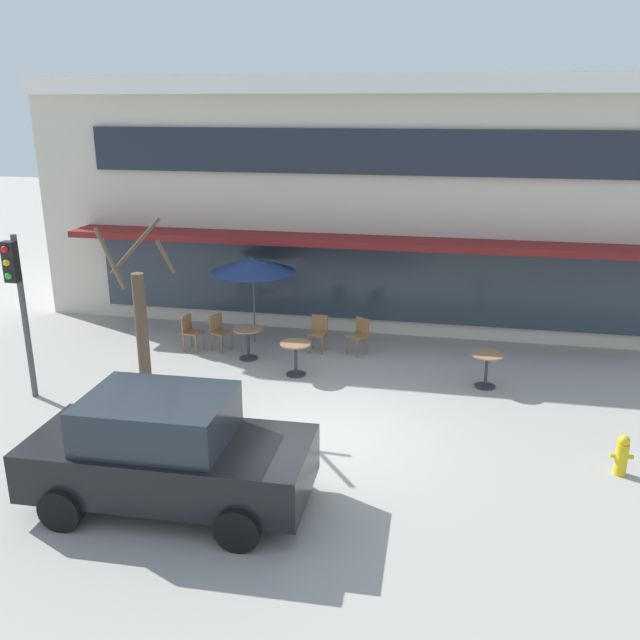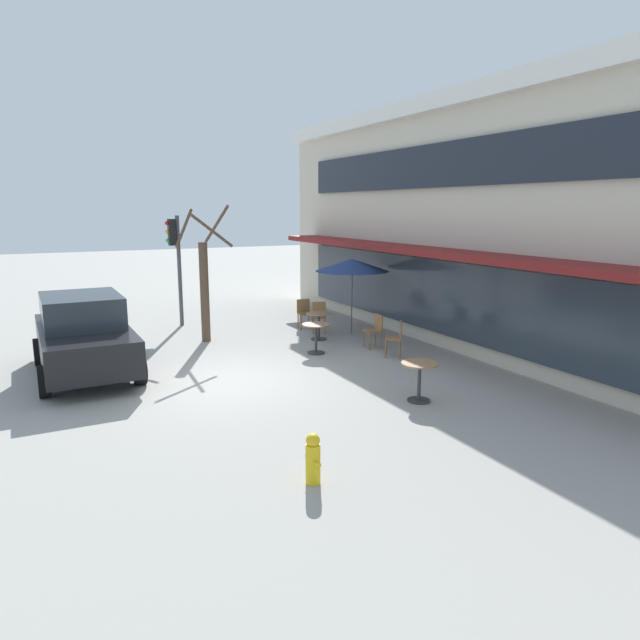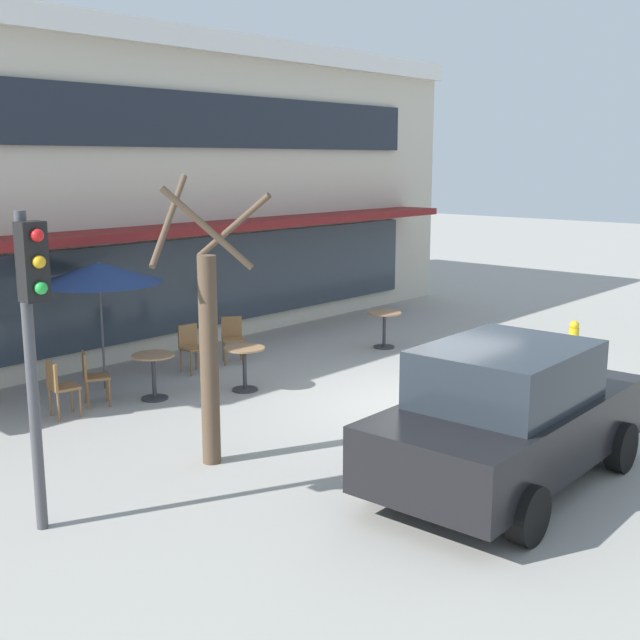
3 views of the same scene
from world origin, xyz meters
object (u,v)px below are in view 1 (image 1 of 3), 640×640
(cafe_chair_1, at_px, (360,333))
(fire_hydrant, at_px, (622,455))
(street_tree, at_px, (142,328))
(parked_sedan, at_px, (167,451))
(patio_umbrella_green_folded, at_px, (253,265))
(traffic_light_pole, at_px, (18,291))
(cafe_table_near_wall, at_px, (248,338))
(cafe_chair_3, at_px, (318,330))
(cafe_table_streetside, at_px, (487,365))
(cafe_chair_0, at_px, (190,330))
(cafe_chair_2, at_px, (219,330))
(cafe_table_by_tree, at_px, (296,353))

(cafe_chair_1, distance_m, fire_hydrant, 6.89)
(cafe_chair_1, relative_size, street_tree, 0.24)
(cafe_chair_1, bearing_deg, parked_sedan, -104.98)
(patio_umbrella_green_folded, distance_m, street_tree, 4.17)
(parked_sedan, bearing_deg, traffic_light_pole, 145.15)
(cafe_table_near_wall, height_order, cafe_chair_3, cafe_chair_3)
(cafe_table_near_wall, relative_size, cafe_table_streetside, 1.00)
(cafe_chair_1, xyz_separation_m, traffic_light_pole, (-6.24, -3.94, 1.77))
(cafe_chair_0, xyz_separation_m, fire_hydrant, (9.11, -4.12, -0.17))
(cafe_chair_3, height_order, parked_sedan, parked_sedan)
(cafe_table_near_wall, relative_size, cafe_chair_2, 0.85)
(parked_sedan, bearing_deg, street_tree, 120.32)
(cafe_chair_2, relative_size, cafe_chair_3, 1.00)
(cafe_chair_2, height_order, street_tree, street_tree)
(cafe_table_near_wall, xyz_separation_m, cafe_chair_0, (-1.56, 0.28, 0.01))
(cafe_chair_2, xyz_separation_m, parked_sedan, (1.55, -6.55, 0.35))
(fire_hydrant, bearing_deg, cafe_table_by_tree, 153.49)
(cafe_table_streetside, bearing_deg, cafe_chair_1, 153.42)
(cafe_table_streetside, distance_m, cafe_chair_1, 3.30)
(cafe_table_by_tree, xyz_separation_m, traffic_light_pole, (-5.05, -2.31, 1.78))
(cafe_chair_1, distance_m, parked_sedan, 7.24)
(patio_umbrella_green_folded, bearing_deg, cafe_table_near_wall, -80.87)
(parked_sedan, bearing_deg, patio_umbrella_green_folded, 96.71)
(cafe_table_near_wall, distance_m, patio_umbrella_green_folded, 1.91)
(cafe_chair_2, height_order, parked_sedan, parked_sedan)
(cafe_chair_0, bearing_deg, street_tree, -84.08)
(patio_umbrella_green_folded, bearing_deg, fire_hydrant, -32.88)
(patio_umbrella_green_folded, relative_size, traffic_light_pole, 0.65)
(cafe_table_by_tree, xyz_separation_m, parked_sedan, (-0.67, -5.36, 0.36))
(patio_umbrella_green_folded, relative_size, cafe_chair_1, 2.47)
(parked_sedan, xyz_separation_m, traffic_light_pole, (-4.38, 3.05, 1.42))
(fire_hydrant, bearing_deg, cafe_chair_0, 155.64)
(cafe_table_by_tree, xyz_separation_m, patio_umbrella_green_folded, (-1.53, 1.90, 1.51))
(traffic_light_pole, height_order, fire_hydrant, traffic_light_pole)
(cafe_table_by_tree, distance_m, cafe_chair_2, 2.53)
(cafe_chair_0, xyz_separation_m, cafe_chair_1, (4.09, 0.60, 0.00))
(cafe_table_streetside, height_order, cafe_chair_0, cafe_chair_0)
(cafe_table_streetside, bearing_deg, street_tree, -161.42)
(patio_umbrella_green_folded, xyz_separation_m, cafe_chair_0, (-1.37, -0.88, -1.50))
(cafe_chair_2, bearing_deg, fire_hydrant, -26.98)
(cafe_table_near_wall, height_order, cafe_chair_1, cafe_chair_1)
(cafe_table_by_tree, bearing_deg, cafe_chair_3, 83.81)
(cafe_table_streetside, relative_size, cafe_table_by_tree, 1.00)
(cafe_table_streetside, relative_size, street_tree, 0.20)
(cafe_table_near_wall, bearing_deg, cafe_chair_3, 30.45)
(patio_umbrella_green_folded, relative_size, parked_sedan, 0.52)
(cafe_chair_1, bearing_deg, cafe_table_streetside, -26.58)
(cafe_table_near_wall, relative_size, traffic_light_pole, 0.22)
(cafe_chair_0, bearing_deg, patio_umbrella_green_folded, 32.60)
(street_tree, bearing_deg, cafe_table_near_wall, 66.68)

